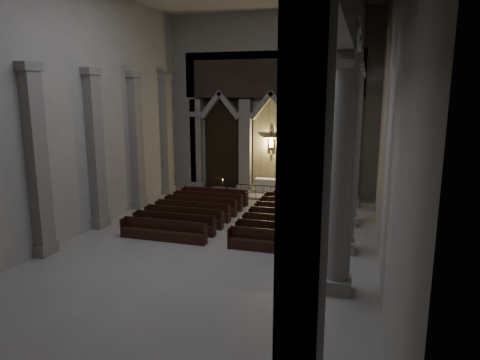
{
  "coord_description": "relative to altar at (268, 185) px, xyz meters",
  "views": [
    {
      "loc": [
        6.22,
        -16.81,
        6.83
      ],
      "look_at": [
        0.35,
        3.0,
        2.6
      ],
      "focal_mm": 32.0,
      "sensor_mm": 36.0,
      "label": 1
    }
  ],
  "objects": [
    {
      "name": "room",
      "position": [
        0.03,
        -11.11,
        6.99
      ],
      "size": [
        24.0,
        24.1,
        12.0
      ],
      "color": "#A4A19B",
      "rests_on": "ground"
    },
    {
      "name": "sanctuary_wall",
      "position": [
        0.03,
        0.43,
        6.0
      ],
      "size": [
        14.0,
        0.77,
        12.0
      ],
      "color": "gray",
      "rests_on": "ground"
    },
    {
      "name": "right_arcade",
      "position": [
        5.53,
        -9.78,
        7.21
      ],
      "size": [
        1.0,
        24.0,
        12.0
      ],
      "color": "gray",
      "rests_on": "ground"
    },
    {
      "name": "left_pilasters",
      "position": [
        -6.72,
        -7.61,
        3.29
      ],
      "size": [
        0.6,
        13.0,
        8.03
      ],
      "color": "gray",
      "rests_on": "ground"
    },
    {
      "name": "sanctuary_step",
      "position": [
        0.03,
        -0.51,
        -0.54
      ],
      "size": [
        8.5,
        2.6,
        0.15
      ],
      "primitive_type": "cube",
      "color": "gray",
      "rests_on": "ground"
    },
    {
      "name": "altar",
      "position": [
        0.0,
        0.0,
        0.0
      ],
      "size": [
        1.81,
        0.73,
        0.92
      ],
      "color": "silver",
      "rests_on": "sanctuary_step"
    },
    {
      "name": "altar_rail",
      "position": [
        0.03,
        -1.69,
        0.04
      ],
      "size": [
        5.05,
        0.09,
        0.99
      ],
      "color": "black",
      "rests_on": "ground"
    },
    {
      "name": "candle_stand_left",
      "position": [
        -2.57,
        -2.18,
        -0.26
      ],
      "size": [
        0.22,
        0.22,
        1.3
      ],
      "color": "olive",
      "rests_on": "ground"
    },
    {
      "name": "candle_stand_right",
      "position": [
        2.48,
        -1.3,
        -0.19
      ],
      "size": [
        0.26,
        0.26,
        1.55
      ],
      "color": "olive",
      "rests_on": "ground"
    },
    {
      "name": "pews",
      "position": [
        0.03,
        -7.0,
        -0.3
      ],
      "size": [
        9.7,
        7.54,
        0.96
      ],
      "color": "black",
      "rests_on": "ground"
    },
    {
      "name": "worshipper",
      "position": [
        1.2,
        -3.61,
        -0.06
      ],
      "size": [
        0.48,
        0.41,
        1.12
      ],
      "primitive_type": "imported",
      "rotation": [
        0.0,
        0.0,
        0.42
      ],
      "color": "black",
      "rests_on": "ground"
    }
  ]
}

